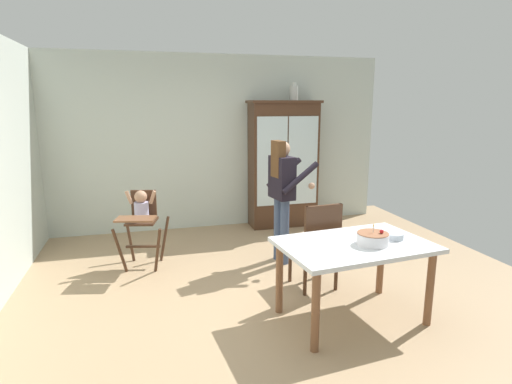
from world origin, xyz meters
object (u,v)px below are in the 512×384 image
Objects in this scene: china_cabinet at (283,164)px; birthday_cake at (373,239)px; serving_bowl at (394,236)px; dining_chair_far_side at (318,240)px; high_chair_with_toddler at (141,215)px; ceramic_vase at (294,93)px; adult_person at (282,186)px; dining_table at (354,254)px.

china_cabinet reaches higher than birthday_cake.
serving_bowl is (0.27, 0.09, -0.03)m from birthday_cake.
china_cabinet is at bearing 90.77° from serving_bowl.
china_cabinet reaches higher than dining_chair_far_side.
birthday_cake is 0.29× the size of dining_chair_far_side.
birthday_cake is 0.80m from dining_chair_far_side.
high_chair_with_toddler is at bearing 141.20° from serving_bowl.
adult_person is (-0.69, -1.53, -1.16)m from ceramic_vase.
dining_chair_far_side reaches higher than serving_bowl.
china_cabinet reaches higher than high_chair_with_toddler.
high_chair_with_toddler is 2.60m from dining_table.
high_chair_with_toddler is (-2.22, -1.23, -0.36)m from china_cabinet.
dining_table is (0.17, -1.53, -0.33)m from adult_person.
birthday_cake is (-0.23, -3.13, -0.21)m from china_cabinet.
ceramic_vase is 0.18× the size of adult_person.
high_chair_with_toddler is 0.67× the size of dining_table.
dining_table is 0.22m from birthday_cake.
high_chair_with_toddler is at bearing -38.18° from dining_chair_far_side.
china_cabinet is at bearing -29.01° from adult_person.
dining_chair_far_side is at bearing -100.10° from china_cabinet.
birthday_cake is 1.56× the size of serving_bowl.
serving_bowl is at bearing -92.23° from ceramic_vase.
ceramic_vase is 0.19× the size of dining_table.
dining_table is at bearing -96.75° from china_cabinet.
serving_bowl is at bearing 17.69° from birthday_cake.
dining_chair_far_side is (-0.47, 0.65, -0.21)m from serving_bowl.
high_chair_with_toddler is at bearing 136.22° from birthday_cake.
china_cabinet is at bearing 85.77° from birthday_cake.
birthday_cake is (1.99, -1.90, 0.14)m from high_chair_with_toddler.
dining_table is at bearing -30.92° from high_chair_with_toddler.
ceramic_vase is 1.50× the size of serving_bowl.
birthday_cake is at bearing 99.94° from dining_chair_far_side.
ceramic_vase reaches higher than dining_table.
dining_chair_far_side is at bearing 125.95° from serving_bowl.
ceramic_vase reaches higher than adult_person.
adult_person reaches higher than dining_table.
serving_bowl is (0.57, -1.52, -0.20)m from adult_person.
dining_chair_far_side is at bearing -19.62° from high_chair_with_toddler.
ceramic_vase is at bearing 40.95° from high_chair_with_toddler.
high_chair_with_toddler is 2.14m from dining_chair_far_side.
dining_table is 1.48× the size of dining_chair_far_side.
ceramic_vase is 2.93m from dining_chair_far_side.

